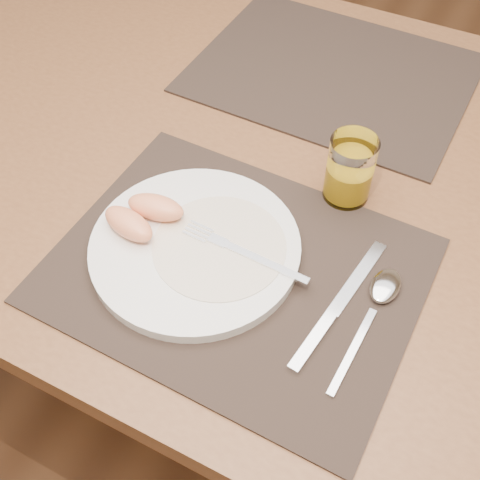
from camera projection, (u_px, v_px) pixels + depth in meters
name	position (u px, v px, depth m)	size (l,w,h in m)	color
ground	(271.00, 382.00, 1.47)	(5.00, 5.00, 0.00)	brown
table	(288.00, 197.00, 0.95)	(1.40, 0.90, 0.75)	brown
placemat_near	(236.00, 270.00, 0.76)	(0.45, 0.35, 0.00)	#2E231D
placemat_far	(332.00, 73.00, 1.02)	(0.45, 0.35, 0.00)	#2E231D
plate	(195.00, 247.00, 0.77)	(0.27, 0.27, 0.02)	white
plate_dressing	(219.00, 246.00, 0.76)	(0.17, 0.17, 0.00)	white
fork	(234.00, 248.00, 0.75)	(0.18, 0.03, 0.00)	silver
knife	(332.00, 313.00, 0.71)	(0.04, 0.22, 0.01)	silver
spoon	(381.00, 295.00, 0.73)	(0.04, 0.19, 0.01)	silver
juice_glass	(349.00, 172.00, 0.80)	(0.06, 0.06, 0.10)	white
grapefruit_wedges	(142.00, 215.00, 0.77)	(0.10, 0.09, 0.03)	#FA9966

